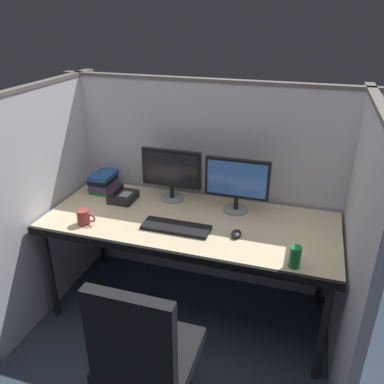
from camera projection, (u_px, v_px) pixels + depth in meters
The scene contains 14 objects.
ground_plane at pixel (176, 338), 2.62m from camera, with size 8.00×8.00×0.00m, color #2D3847.
cubicle_partition_rear at pixel (208, 186), 2.93m from camera, with size 2.21×0.06×1.57m.
cubicle_partition_left at pixel (49, 200), 2.73m from camera, with size 0.06×1.41×1.57m.
cubicle_partition_right at pixel (354, 247), 2.19m from camera, with size 0.06×1.41×1.57m.
desk at pixel (189, 227), 2.58m from camera, with size 1.90×0.80×0.74m.
office_chair at pixel (148, 377), 1.92m from camera, with size 0.52×0.52×0.97m.
monitor_left at pixel (171, 171), 2.75m from camera, with size 0.43×0.17×0.37m.
monitor_right at pixel (237, 182), 2.59m from camera, with size 0.43×0.17×0.37m.
keyboard_main at pixel (176, 227), 2.46m from camera, with size 0.43×0.15×0.02m, color black.
computer_mouse at pixel (236, 234), 2.38m from camera, with size 0.06×0.10×0.04m.
soda_can at pixel (295, 257), 2.08m from camera, with size 0.07×0.07×0.12m, color #197233.
book_stack at pixel (104, 182), 2.96m from camera, with size 0.16×0.22×0.14m.
desk_phone at pixel (122, 196), 2.81m from camera, with size 0.17×0.19×0.09m.
coffee_mug at pixel (84, 217), 2.50m from camera, with size 0.13×0.08×0.09m.
Camera 1 is at (0.68, -1.84, 2.00)m, focal length 36.75 mm.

